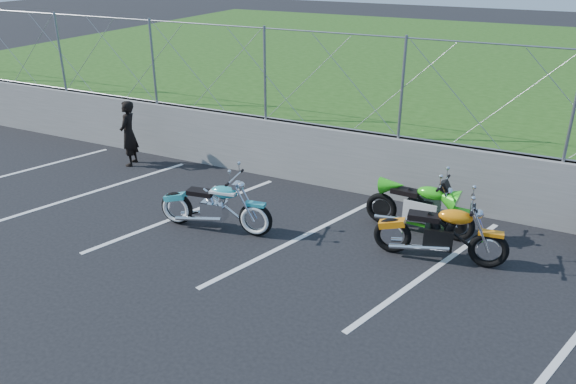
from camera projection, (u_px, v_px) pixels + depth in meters
The scene contains 9 objects.
ground at pixel (272, 265), 9.23m from camera, with size 90.00×90.00×0.00m, color black.
retaining_wall at pixel (349, 161), 11.83m from camera, with size 30.00×0.22×1.30m, color slate.
grass_field at pixel (449, 73), 20.04m from camera, with size 30.00×20.00×1.30m, color #224A13.
chain_link_fence at pixel (353, 83), 11.17m from camera, with size 28.00×0.03×2.00m.
parking_lines at pixel (362, 254), 9.56m from camera, with size 18.29×4.31×0.01m.
cruiser_turquoise at pixel (216, 208), 10.20m from camera, with size 2.20×0.70×1.10m.
naked_orange at pixel (442, 235), 9.19m from camera, with size 2.18×0.74×1.09m.
sportbike_green at pixel (421, 209), 10.13m from camera, with size 2.03×0.72×1.05m.
person_standing at pixel (129, 133), 13.16m from camera, with size 0.57×0.37×1.55m, color black.
Camera 1 is at (3.77, -7.02, 4.81)m, focal length 35.00 mm.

